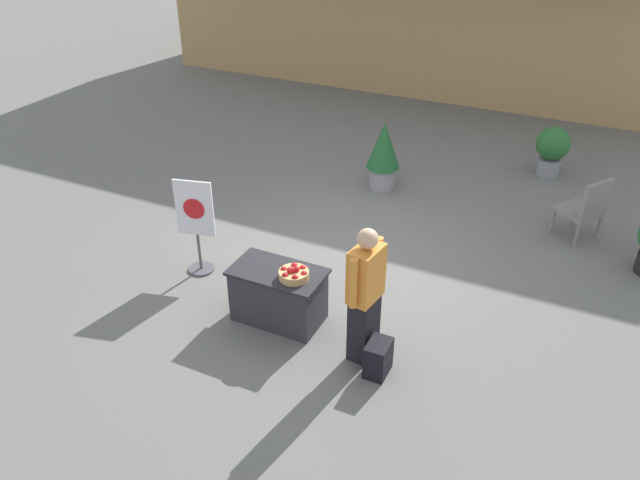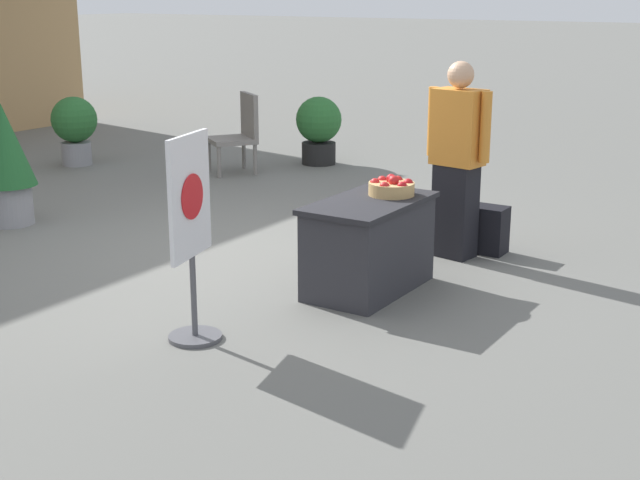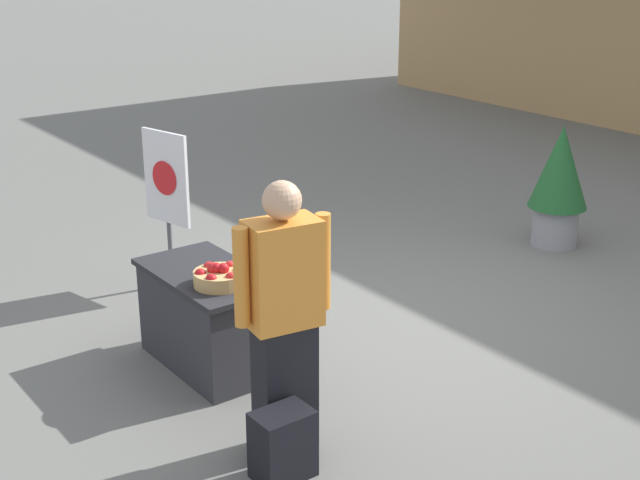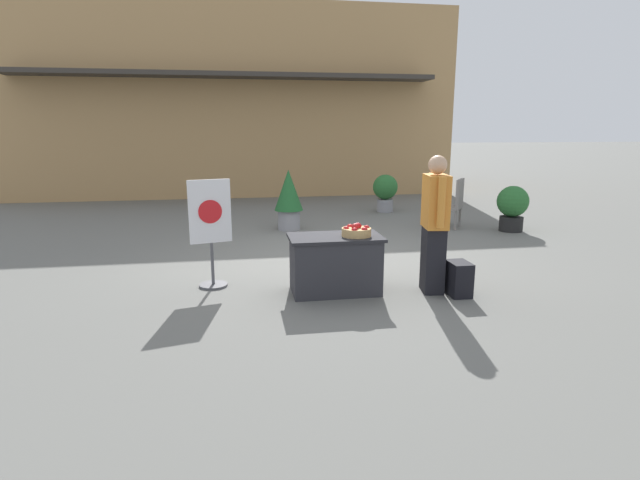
% 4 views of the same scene
% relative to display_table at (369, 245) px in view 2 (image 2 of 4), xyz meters
% --- Properties ---
extents(ground_plane, '(120.00, 120.00, 0.00)m').
position_rel_display_table_xyz_m(ground_plane, '(0.23, 1.45, -0.36)').
color(ground_plane, slate).
extents(display_table, '(1.14, 0.64, 0.72)m').
position_rel_display_table_xyz_m(display_table, '(0.00, 0.00, 0.00)').
color(display_table, '#2D2D33').
rests_on(display_table, ground_plane).
extents(apple_basket, '(0.36, 0.36, 0.16)m').
position_rel_display_table_xyz_m(apple_basket, '(0.25, -0.05, 0.42)').
color(apple_basket, tan).
rests_on(apple_basket, display_table).
extents(person_visitor, '(0.32, 0.60, 1.69)m').
position_rel_display_table_xyz_m(person_visitor, '(1.20, -0.18, 0.50)').
color(person_visitor, black).
rests_on(person_visitor, ground_plane).
extents(backpack, '(0.24, 0.34, 0.42)m').
position_rel_display_table_xyz_m(backpack, '(1.46, -0.38, -0.15)').
color(backpack, black).
rests_on(backpack, ground_plane).
extents(poster_board, '(0.52, 0.36, 1.38)m').
position_rel_display_table_xyz_m(poster_board, '(-1.51, 0.47, 0.38)').
color(poster_board, '#4C4C51').
rests_on(poster_board, ground_plane).
extents(patio_chair, '(0.77, 0.77, 1.00)m').
position_rel_display_table_xyz_m(patio_chair, '(3.17, 3.67, 0.17)').
color(patio_chair, gray).
rests_on(patio_chair, ground_plane).
extents(potted_plant_near_left, '(0.57, 0.57, 1.20)m').
position_rel_display_table_xyz_m(potted_plant_near_left, '(-0.15, 4.00, 0.30)').
color(potted_plant_near_left, gray).
rests_on(potted_plant_near_left, ground_plane).
extents(potted_plant_near_right, '(0.61, 0.61, 0.90)m').
position_rel_display_table_xyz_m(potted_plant_near_right, '(4.18, 3.13, 0.14)').
color(potted_plant_near_right, black).
rests_on(potted_plant_near_right, ground_plane).
extents(potted_plant_far_left, '(0.60, 0.60, 0.91)m').
position_rel_display_table_xyz_m(potted_plant_far_left, '(2.39, 5.81, 0.16)').
color(potted_plant_far_left, gray).
rests_on(potted_plant_far_left, ground_plane).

